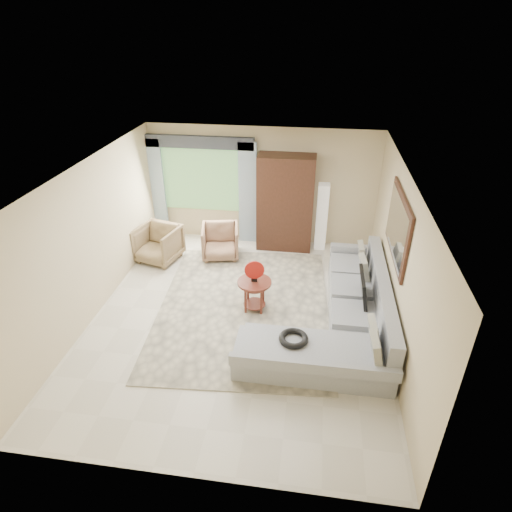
% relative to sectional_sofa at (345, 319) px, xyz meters
% --- Properties ---
extents(ground, '(6.00, 6.00, 0.00)m').
position_rel_sectional_sofa_xyz_m(ground, '(-1.78, 0.18, -0.28)').
color(ground, silver).
rests_on(ground, ground).
extents(area_rug, '(3.28, 4.20, 0.02)m').
position_rel_sectional_sofa_xyz_m(area_rug, '(-1.74, 0.48, -0.27)').
color(area_rug, '#BFB497').
rests_on(area_rug, ground).
extents(sectional_sofa, '(2.30, 3.46, 0.90)m').
position_rel_sectional_sofa_xyz_m(sectional_sofa, '(0.00, 0.00, 0.00)').
color(sectional_sofa, '#A9ABB2').
rests_on(sectional_sofa, ground).
extents(tv_screen, '(0.14, 0.74, 0.48)m').
position_rel_sectional_sofa_xyz_m(tv_screen, '(0.27, 0.32, 0.44)').
color(tv_screen, black).
rests_on(tv_screen, sectional_sofa).
extents(garden_hose, '(0.43, 0.43, 0.09)m').
position_rel_sectional_sofa_xyz_m(garden_hose, '(-0.78, -0.89, 0.26)').
color(garden_hose, black).
rests_on(garden_hose, sectional_sofa).
extents(coffee_table, '(0.59, 0.59, 0.59)m').
position_rel_sectional_sofa_xyz_m(coffee_table, '(-1.55, 0.44, 0.03)').
color(coffee_table, '#521C15').
rests_on(coffee_table, ground).
extents(red_disc, '(0.34, 0.09, 0.34)m').
position_rel_sectional_sofa_xyz_m(red_disc, '(-1.55, 0.44, 0.54)').
color(red_disc, '#A41810').
rests_on(red_disc, coffee_table).
extents(armchair_left, '(1.00, 1.02, 0.76)m').
position_rel_sectional_sofa_xyz_m(armchair_left, '(-3.82, 1.91, 0.10)').
color(armchair_left, olive).
rests_on(armchair_left, ground).
extents(armchair_right, '(0.90, 0.92, 0.71)m').
position_rel_sectional_sofa_xyz_m(armchair_right, '(-2.55, 2.24, 0.07)').
color(armchair_right, '#866549').
rests_on(armchair_right, ground).
extents(potted_plant, '(0.56, 0.52, 0.54)m').
position_rel_sectional_sofa_xyz_m(potted_plant, '(-3.92, 2.65, -0.01)').
color(potted_plant, '#999999').
rests_on(potted_plant, ground).
extents(armoire, '(1.20, 0.55, 2.10)m').
position_rel_sectional_sofa_xyz_m(armoire, '(-1.23, 2.90, 0.77)').
color(armoire, black).
rests_on(armoire, ground).
extents(floor_lamp, '(0.24, 0.24, 1.50)m').
position_rel_sectional_sofa_xyz_m(floor_lamp, '(-0.43, 2.96, 0.47)').
color(floor_lamp, silver).
rests_on(floor_lamp, ground).
extents(window, '(1.80, 0.04, 1.40)m').
position_rel_sectional_sofa_xyz_m(window, '(-3.13, 3.15, 1.12)').
color(window, '#669E59').
rests_on(window, wall_back).
extents(curtain_left, '(0.40, 0.08, 2.30)m').
position_rel_sectional_sofa_xyz_m(curtain_left, '(-4.18, 3.06, 0.87)').
color(curtain_left, '#9EB7CC').
rests_on(curtain_left, ground).
extents(curtain_right, '(0.40, 0.08, 2.30)m').
position_rel_sectional_sofa_xyz_m(curtain_right, '(-2.08, 3.06, 0.87)').
color(curtain_right, '#9EB7CC').
rests_on(curtain_right, ground).
extents(valance, '(2.40, 0.12, 0.26)m').
position_rel_sectional_sofa_xyz_m(valance, '(-3.13, 3.08, 1.97)').
color(valance, '#1E232D').
rests_on(valance, wall_back).
extents(wall_mirror, '(0.05, 1.70, 1.05)m').
position_rel_sectional_sofa_xyz_m(wall_mirror, '(0.68, 0.53, 1.47)').
color(wall_mirror, black).
rests_on(wall_mirror, wall_right).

